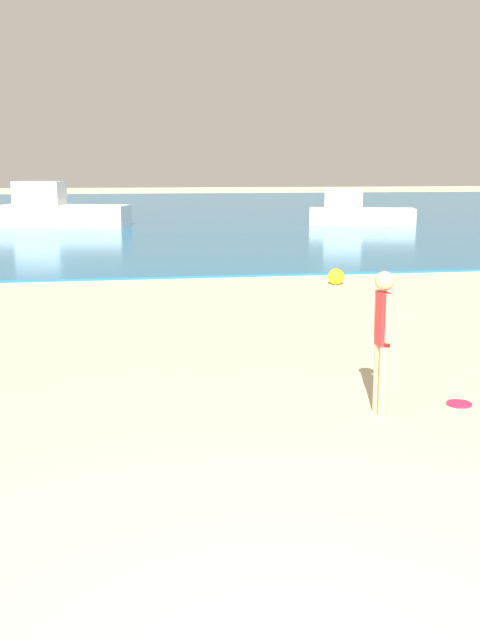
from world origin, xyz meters
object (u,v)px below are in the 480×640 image
at_px(boat_near, 58,211).
at_px(beach_ball, 336,277).
at_px(frisbee, 459,404).
at_px(person_standing, 382,334).
at_px(boat_far, 357,213).

xyz_separation_m(boat_near, beach_ball, (7.70, -18.58, -0.57)).
bearing_deg(frisbee, person_standing, -171.54).
bearing_deg(boat_far, person_standing, -93.02).
height_order(boat_near, boat_far, boat_near).
bearing_deg(beach_ball, boat_near, 112.50).
xyz_separation_m(person_standing, boat_far, (8.35, 26.07, -0.28)).
bearing_deg(person_standing, boat_near, 7.28).
distance_m(frisbee, boat_far, 26.94).
bearing_deg(boat_near, boat_far, 8.80).
relative_size(person_standing, boat_far, 0.32).
xyz_separation_m(boat_near, boat_far, (13.83, -1.60, -0.13)).
relative_size(boat_far, beach_ball, 13.35).
xyz_separation_m(person_standing, boat_near, (-5.48, 27.67, -0.16)).
relative_size(person_standing, boat_near, 0.26).
relative_size(frisbee, boat_far, 0.06).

